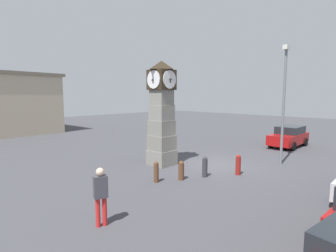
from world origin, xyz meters
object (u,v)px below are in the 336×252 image
object	(u,v)px
bollard_end_row	(238,165)
pedestrian_near_bench	(101,193)
street_lamp_near_road	(284,97)
bollard_mid_row	(181,170)
clock_tower	(162,115)
bollard_near_tower	(156,172)
bollard_far_row	(205,166)
car_far_lot	(289,136)

from	to	relation	value
bollard_end_row	pedestrian_near_bench	bearing A→B (deg)	176.79
pedestrian_near_bench	street_lamp_near_road	distance (m)	11.34
bollard_mid_row	bollard_end_row	xyz separation A→B (m)	(2.53, -1.52, 0.06)
clock_tower	street_lamp_near_road	xyz separation A→B (m)	(4.73, -4.85, 0.97)
clock_tower	bollard_mid_row	xyz separation A→B (m)	(-1.28, -2.55, -2.37)
bollard_end_row	bollard_near_tower	bearing A→B (deg)	149.45
bollard_mid_row	street_lamp_near_road	size ratio (longest dim) A/B	0.14
clock_tower	bollard_far_row	world-z (taller)	clock_tower
car_far_lot	pedestrian_near_bench	distance (m)	16.55
bollard_near_tower	car_far_lot	distance (m)	12.73
clock_tower	street_lamp_near_road	size ratio (longest dim) A/B	0.87
clock_tower	pedestrian_near_bench	bearing A→B (deg)	-149.52
bollard_far_row	car_far_lot	bearing A→B (deg)	-1.29
bollard_near_tower	pedestrian_near_bench	xyz separation A→B (m)	(-3.89, -1.69, 0.55)
bollard_near_tower	pedestrian_near_bench	size ratio (longest dim) A/B	0.53
clock_tower	car_far_lot	world-z (taller)	clock_tower
bollard_mid_row	car_far_lot	size ratio (longest dim) A/B	0.22
bollard_end_row	bollard_mid_row	bearing A→B (deg)	148.93
car_far_lot	bollard_mid_row	bearing A→B (deg)	176.21
bollard_end_row	car_far_lot	world-z (taller)	car_far_lot
bollard_end_row	clock_tower	bearing A→B (deg)	107.10
bollard_mid_row	bollard_end_row	size ratio (longest dim) A/B	0.89
bollard_mid_row	pedestrian_near_bench	size ratio (longest dim) A/B	0.50
bollard_end_row	pedestrian_near_bench	distance (m)	7.49
clock_tower	bollard_far_row	distance (m)	3.86
bollard_far_row	pedestrian_near_bench	world-z (taller)	pedestrian_near_bench
clock_tower	pedestrian_near_bench	world-z (taller)	clock_tower
bollard_end_row	pedestrian_near_bench	world-z (taller)	pedestrian_near_bench
bollard_near_tower	bollard_mid_row	bearing A→B (deg)	-29.26
clock_tower	bollard_mid_row	size ratio (longest dim) A/B	6.42
car_far_lot	bollard_far_row	bearing A→B (deg)	178.71
bollard_far_row	pedestrian_near_bench	distance (m)	6.10
clock_tower	street_lamp_near_road	bearing A→B (deg)	-45.72
pedestrian_near_bench	bollard_far_row	bearing A→B (deg)	5.40
clock_tower	bollard_end_row	size ratio (longest dim) A/B	5.73
bollard_end_row	street_lamp_near_road	distance (m)	4.84
bollard_mid_row	bollard_end_row	distance (m)	2.95
bollard_mid_row	pedestrian_near_bench	xyz separation A→B (m)	(-4.93, -1.10, 0.58)
bollard_near_tower	street_lamp_near_road	world-z (taller)	street_lamp_near_road
pedestrian_near_bench	bollard_end_row	bearing A→B (deg)	-3.21
bollard_end_row	bollard_far_row	bearing A→B (deg)	144.99
bollard_near_tower	pedestrian_near_bench	world-z (taller)	pedestrian_near_bench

